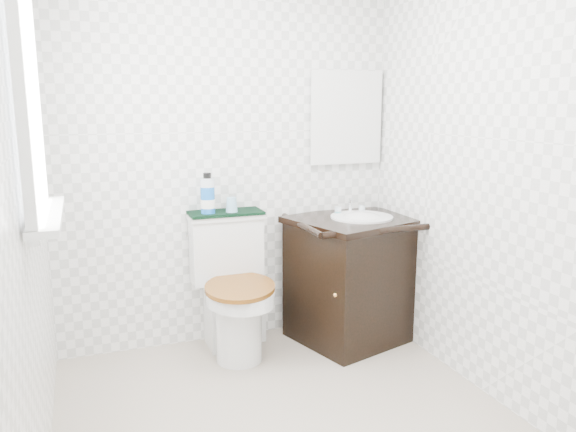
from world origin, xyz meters
TOP-DOWN VIEW (x-y plane):
  - floor at (0.00, 0.00)m, footprint 2.40×2.40m
  - wall_back at (0.00, 1.20)m, footprint 2.40×0.00m
  - wall_front at (0.00, -1.20)m, footprint 2.40×0.00m
  - wall_left at (-1.10, 0.00)m, footprint 0.00×2.40m
  - wall_right at (1.10, 0.00)m, footprint 0.00×2.40m
  - window at (-1.07, 0.25)m, footprint 0.02×0.70m
  - mirror at (0.82, 1.18)m, footprint 0.50×0.02m
  - toilet at (-0.05, 0.96)m, footprint 0.51×0.69m
  - vanity at (0.77, 0.90)m, footprint 0.92×0.85m
  - trash_bin at (0.10, 1.10)m, footprint 0.22×0.18m
  - towel at (-0.05, 1.09)m, footprint 0.46×0.22m
  - mouthwash_bottle at (-0.17, 1.07)m, footprint 0.09×0.09m
  - cup at (-0.02, 1.06)m, footprint 0.07×0.07m
  - soap_bar at (0.70, 1.03)m, footprint 0.06×0.04m

SIDE VIEW (x-z plane):
  - floor at x=0.00m, z-range 0.00..0.00m
  - trash_bin at x=0.10m, z-range 0.00..0.31m
  - toilet at x=-0.05m, z-range -0.06..0.81m
  - vanity at x=0.77m, z-range -0.03..0.89m
  - soap_bar at x=0.70m, z-range 0.82..0.84m
  - towel at x=-0.05m, z-range 0.86..0.88m
  - cup at x=-0.02m, z-range 0.88..0.97m
  - mouthwash_bottle at x=-0.17m, z-range 0.87..1.12m
  - wall_back at x=0.00m, z-range 0.00..2.40m
  - wall_front at x=0.00m, z-range 0.00..2.40m
  - wall_left at x=-1.10m, z-range 0.00..2.40m
  - wall_right at x=1.10m, z-range 0.00..2.40m
  - mirror at x=0.82m, z-range 1.15..1.75m
  - window at x=-1.07m, z-range 1.10..2.00m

